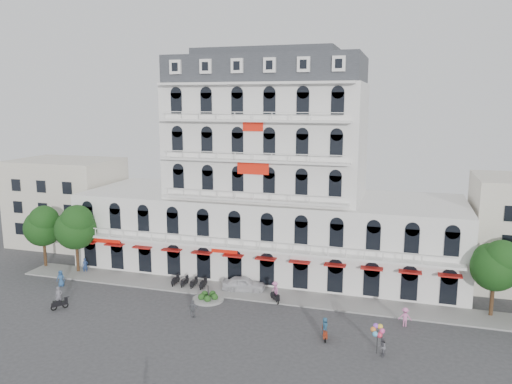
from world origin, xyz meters
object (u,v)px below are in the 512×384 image
object	(u,v)px
rider_east	(325,329)
rider_center	(275,291)
rider_west	(59,299)
balloon_vendor	(380,340)
parked_car	(244,284)

from	to	relation	value
rider_east	rider_center	xyz separation A→B (m)	(-6.06, 6.52, 0.21)
rider_west	balloon_vendor	world-z (taller)	balloon_vendor
rider_east	rider_center	world-z (taller)	rider_center
rider_west	rider_center	bearing A→B (deg)	-31.66
rider_center	parked_car	bearing A→B (deg)	-157.23
rider_east	rider_center	bearing A→B (deg)	29.76
parked_car	rider_west	distance (m)	18.50
parked_car	rider_west	world-z (taller)	rider_west
parked_car	rider_west	xyz separation A→B (m)	(-15.77, -9.67, 0.29)
rider_east	rider_west	bearing A→B (deg)	79.38
parked_car	rider_center	distance (m)	4.48
parked_car	rider_east	world-z (taller)	rider_east
balloon_vendor	rider_east	bearing A→B (deg)	163.10
balloon_vendor	rider_center	bearing A→B (deg)	143.46
rider_west	rider_east	xyz separation A→B (m)	(25.81, 1.14, -0.11)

